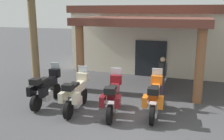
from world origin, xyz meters
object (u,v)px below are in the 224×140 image
object	(u,v)px
motorcycle_orange	(154,98)
pedestrian	(162,73)
motel_building	(158,37)
motorcycle_cream	(76,94)
motorcycle_black	(46,88)
motorcycle_maroon	(113,97)

from	to	relation	value
motorcycle_orange	pedestrian	distance (m)	2.64
motel_building	motorcycle_cream	xyz separation A→B (m)	(-2.04, -8.39, -1.40)
motel_building	pedestrian	xyz separation A→B (m)	(0.87, -5.33, -1.09)
motel_building	pedestrian	world-z (taller)	motel_building
motorcycle_cream	pedestrian	xyz separation A→B (m)	(2.91, 3.06, 0.31)
motorcycle_black	pedestrian	bearing A→B (deg)	-58.21
motorcycle_cream	motel_building	bearing A→B (deg)	-17.12
motorcycle_orange	motel_building	bearing A→B (deg)	3.96
pedestrian	motorcycle_orange	bearing A→B (deg)	-136.33
motorcycle_cream	motorcycle_black	bearing A→B (deg)	75.67
motorcycle_black	pedestrian	world-z (taller)	pedestrian
motel_building	motorcycle_orange	size ratio (longest dim) A/B	4.90
motorcycle_maroon	motorcycle_orange	world-z (taller)	same
motorcycle_maroon	motorcycle_orange	size ratio (longest dim) A/B	1.00
motel_building	motorcycle_cream	world-z (taller)	motel_building
motorcycle_black	motorcycle_orange	world-z (taller)	same
motel_building	motorcycle_black	xyz separation A→B (m)	(-3.50, -8.11, -1.40)
motorcycle_cream	pedestrian	distance (m)	4.23
motorcycle_black	motorcycle_cream	xyz separation A→B (m)	(1.46, -0.28, 0.00)
motel_building	motorcycle_black	distance (m)	8.94
motorcycle_black	motorcycle_orange	size ratio (longest dim) A/B	1.00
motorcycle_maroon	pedestrian	distance (m)	3.34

